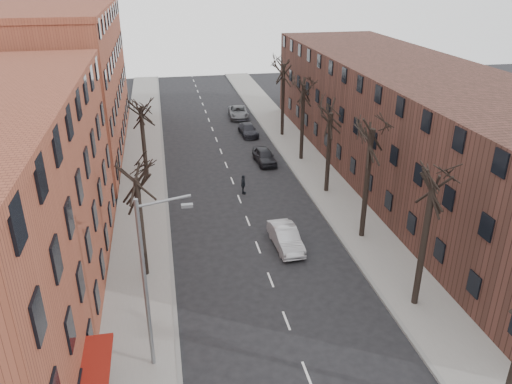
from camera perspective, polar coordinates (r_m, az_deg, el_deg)
sidewalk_left at (r=47.81m, az=-12.80°, el=2.02°), size 4.00×90.00×0.15m
sidewalk_right at (r=49.74m, az=5.91°, el=3.40°), size 4.00×90.00×0.15m
building_left_far at (r=55.36m, az=-21.82°, el=11.47°), size 12.00×28.00×14.00m
building_right at (r=46.80m, az=17.46°, el=7.41°), size 12.00×50.00×10.00m
tree_right_b at (r=30.91m, az=17.60°, el=-12.14°), size 5.20×5.20×10.80m
tree_right_c at (r=36.89m, az=11.94°, el=-5.05°), size 5.20×5.20×11.60m
tree_right_d at (r=43.52m, az=8.01°, el=0.01°), size 5.20×5.20×10.00m
tree_right_e at (r=50.55m, az=5.15°, el=3.70°), size 5.20×5.20×10.80m
tree_right_f at (r=57.83m, az=2.99°, el=6.47°), size 5.20×5.20×11.60m
tree_left_a at (r=32.69m, az=-12.41°, el=-9.27°), size 5.20×5.20×9.50m
tree_left_b at (r=46.90m, az=-12.32°, el=1.51°), size 5.20×5.20×9.50m
streetlight at (r=23.23m, az=-12.20°, el=-9.69°), size 2.45×0.22×9.03m
silver_sedan at (r=34.58m, az=3.41°, el=-5.23°), size 1.78×4.55×1.48m
parked_car_near at (r=49.27m, az=0.97°, el=4.14°), size 1.98×4.38×1.46m
parked_car_mid at (r=57.73m, az=-0.91°, el=7.12°), size 1.98×4.44×1.26m
parked_car_far at (r=64.73m, az=-2.04°, el=9.10°), size 2.67×5.20×1.41m
pedestrian_crossing at (r=42.43m, az=-1.47°, el=0.86°), size 0.71×1.08×1.71m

